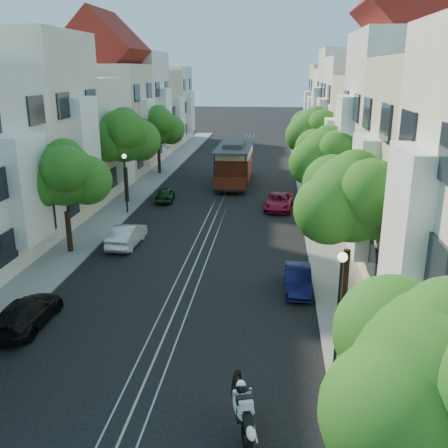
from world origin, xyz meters
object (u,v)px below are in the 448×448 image
(tree_e_c, at_px, (327,158))
(parked_car_e_mid, at_px, (298,279))
(tree_w_d, at_px, (158,127))
(cable_car, at_px, (235,161))
(tree_e_d, at_px, (315,132))
(tree_w_c, at_px, (124,137))
(tree_w_b, at_px, (64,176))
(parked_car_w_near, at_px, (27,313))
(parked_car_e_far, at_px, (279,202))
(lamp_west, at_px, (125,175))
(lamp_east, at_px, (340,294))
(tree_e_a, at_px, (445,384))
(parked_car_w_far, at_px, (165,194))
(sportbike_rider, at_px, (242,406))
(parked_car_w_mid, at_px, (127,235))
(tree_e_b, at_px, (353,200))

(tree_e_c, relative_size, parked_car_e_mid, 1.93)
(tree_w_d, xyz_separation_m, cable_car, (7.61, -3.55, -2.51))
(tree_e_d, relative_size, tree_w_c, 0.97)
(tree_e_c, relative_size, tree_e_d, 0.95)
(tree_w_b, distance_m, parked_car_w_near, 9.16)
(parked_car_e_far, bearing_deg, lamp_west, -161.43)
(tree_e_c, xyz_separation_m, lamp_east, (-0.96, -15.98, -1.75))
(tree_e_a, bearing_deg, tree_w_c, 117.22)
(tree_e_d, distance_m, parked_car_w_far, 13.46)
(parked_car_e_far, bearing_deg, cable_car, 122.11)
(tree_w_d, distance_m, lamp_west, 14.11)
(parked_car_e_far, relative_size, parked_car_w_far, 1.26)
(lamp_west, bearing_deg, sportbike_rider, -65.73)
(tree_w_b, xyz_separation_m, lamp_east, (13.44, -9.98, -1.55))
(lamp_west, bearing_deg, parked_car_e_far, 12.47)
(tree_e_a, distance_m, tree_e_c, 23.00)
(sportbike_rider, bearing_deg, cable_car, 79.12)
(tree_w_b, bearing_deg, parked_car_w_near, -79.35)
(tree_e_a, bearing_deg, tree_e_c, 90.00)
(parked_car_e_mid, bearing_deg, lamp_east, -80.53)
(lamp_west, xyz_separation_m, parked_car_w_far, (1.90, 3.82, -2.29))
(tree_e_a, bearing_deg, tree_e_d, 90.00)
(tree_w_c, bearing_deg, parked_car_w_near, -85.41)
(tree_w_d, bearing_deg, tree_e_a, -69.73)
(tree_w_b, distance_m, lamp_west, 8.22)
(tree_e_d, bearing_deg, lamp_east, -92.04)
(tree_e_a, height_order, parked_car_w_near, tree_e_a)
(cable_car, height_order, parked_car_w_mid, cable_car)
(parked_car_w_near, bearing_deg, parked_car_w_mid, -96.87)
(sportbike_rider, distance_m, parked_car_w_near, 10.39)
(tree_e_d, xyz_separation_m, parked_car_w_mid, (-11.66, -15.44, -4.24))
(parked_car_w_mid, bearing_deg, tree_w_c, -71.75)
(tree_w_b, height_order, parked_car_w_near, tree_w_b)
(lamp_east, height_order, parked_car_e_far, lamp_east)
(tree_e_b, distance_m, lamp_west, 18.90)
(parked_car_w_mid, bearing_deg, sportbike_rider, 119.49)
(sportbike_rider, height_order, cable_car, cable_car)
(lamp_east, xyz_separation_m, parked_car_e_far, (-1.90, 20.37, -2.27))
(tree_e_b, bearing_deg, parked_car_e_far, 100.53)
(sportbike_rider, xyz_separation_m, parked_car_e_far, (1.03, 23.81, -0.31))
(tree_w_c, xyz_separation_m, sportbike_rider, (10.51, -24.42, -4.19))
(tree_e_d, relative_size, lamp_west, 1.65)
(tree_e_c, bearing_deg, tree_w_b, -157.38)
(parked_car_e_mid, bearing_deg, lamp_west, 135.00)
(tree_e_b, height_order, parked_car_w_far, tree_e_b)
(tree_w_d, bearing_deg, parked_car_e_far, -45.17)
(parked_car_e_far, bearing_deg, tree_e_d, 72.70)
(sportbike_rider, relative_size, parked_car_w_far, 0.69)
(tree_e_c, xyz_separation_m, parked_car_w_far, (-11.66, 5.85, -4.04))
(tree_e_a, bearing_deg, parked_car_w_far, 112.01)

